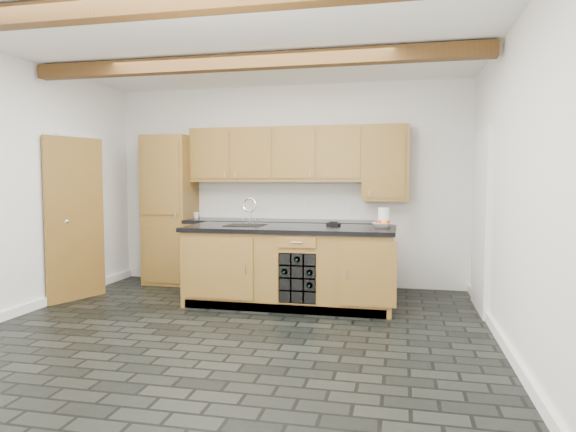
% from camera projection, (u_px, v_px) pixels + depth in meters
% --- Properties ---
extents(ground, '(5.00, 5.00, 0.00)m').
position_uv_depth(ground, '(231.00, 334.00, 4.93)').
color(ground, black).
rests_on(ground, ground).
extents(room_shell, '(5.01, 5.00, 5.00)m').
position_uv_depth(room_shell, '(238.00, 175.00, 5.35)').
color(room_shell, white).
rests_on(room_shell, ground).
extents(back_cabinetry, '(3.65, 0.62, 2.20)m').
position_uv_depth(back_cabinetry, '(257.00, 216.00, 7.12)').
color(back_cabinetry, olive).
rests_on(back_cabinetry, ground).
extents(island, '(2.48, 0.96, 0.93)m').
position_uv_depth(island, '(290.00, 265.00, 6.08)').
color(island, olive).
rests_on(island, ground).
extents(faucet, '(0.45, 0.40, 0.34)m').
position_uv_depth(faucet, '(246.00, 222.00, 6.21)').
color(faucet, black).
rests_on(faucet, island).
extents(kitchen_scale, '(0.18, 0.13, 0.05)m').
position_uv_depth(kitchen_scale, '(333.00, 224.00, 6.16)').
color(kitchen_scale, black).
rests_on(kitchen_scale, island).
extents(fruit_bowl, '(0.29, 0.29, 0.06)m').
position_uv_depth(fruit_bowl, '(383.00, 225.00, 5.89)').
color(fruit_bowl, silver).
rests_on(fruit_bowl, island).
extents(fruit_cluster, '(0.16, 0.17, 0.07)m').
position_uv_depth(fruit_cluster, '(383.00, 222.00, 5.89)').
color(fruit_cluster, '#AF2A17').
rests_on(fruit_cluster, fruit_bowl).
extents(paper_towel, '(0.13, 0.13, 0.23)m').
position_uv_depth(paper_towel, '(384.00, 218.00, 5.90)').
color(paper_towel, white).
rests_on(paper_towel, island).
extents(mug, '(0.12, 0.12, 0.08)m').
position_uv_depth(mug, '(196.00, 215.00, 7.38)').
color(mug, white).
rests_on(mug, back_cabinetry).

